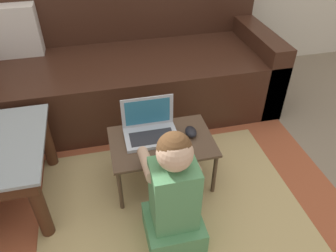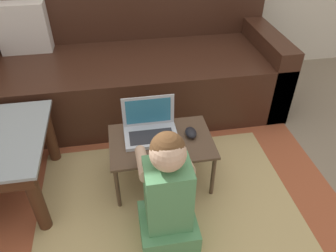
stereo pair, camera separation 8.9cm
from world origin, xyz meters
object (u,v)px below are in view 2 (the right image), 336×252
Objects in this scene: couch at (129,67)px; computer_mouse at (191,133)px; laptop at (150,130)px; person_seated at (168,197)px; laptop_desk at (161,145)px.

computer_mouse is (0.29, -0.91, 0.02)m from couch.
computer_mouse is (0.23, -0.05, -0.02)m from laptop.
person_seated is at bearing -86.55° from couch.
laptop_desk is 0.19m from computer_mouse.
laptop reaches higher than computer_mouse.
person_seated is at bearing -94.40° from laptop_desk.
laptop_desk is 0.41m from person_seated.
person_seated reaches higher than laptop.
person_seated is (0.02, -0.47, -0.04)m from laptop.
laptop is 0.23m from computer_mouse.
laptop is at bearing -86.07° from couch.
laptop_desk is 0.11m from laptop.
couch is 1.34m from person_seated.
laptop reaches higher than laptop_desk.
couch is 0.93m from laptop_desk.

